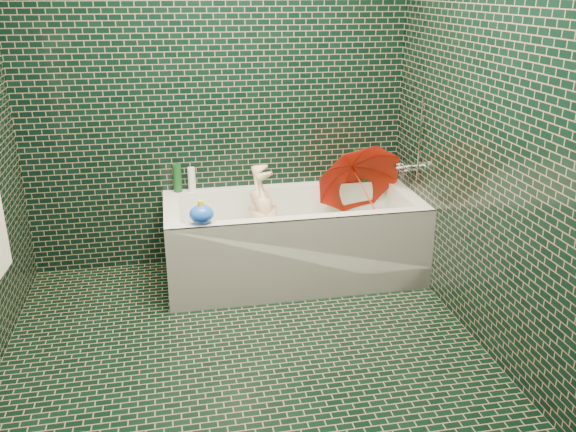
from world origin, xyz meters
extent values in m
plane|color=black|center=(0.00, 0.00, 0.00)|extent=(2.80, 2.80, 0.00)
plane|color=black|center=(0.00, 1.40, 1.25)|extent=(2.80, 0.00, 2.80)
plane|color=black|center=(0.00, -1.40, 1.25)|extent=(2.80, 0.00, 2.80)
plane|color=black|center=(1.30, 0.00, 1.25)|extent=(0.00, 2.80, 2.80)
cube|color=white|center=(0.45, 1.02, 0.07)|extent=(1.70, 0.75, 0.15)
cube|color=white|center=(0.45, 1.35, 0.35)|extent=(1.70, 0.10, 0.40)
cube|color=white|center=(0.45, 0.70, 0.35)|extent=(1.70, 0.10, 0.40)
cube|color=white|center=(1.25, 1.02, 0.35)|extent=(0.10, 0.55, 0.40)
cube|color=white|center=(-0.35, 1.02, 0.35)|extent=(0.10, 0.55, 0.40)
cube|color=white|center=(0.45, 0.66, 0.28)|extent=(1.70, 0.02, 0.55)
cube|color=green|center=(0.45, 1.02, 0.16)|extent=(1.35, 0.47, 0.01)
cube|color=silver|center=(0.45, 1.02, 0.30)|extent=(1.48, 0.53, 0.00)
cylinder|color=silver|center=(1.28, 1.02, 0.73)|extent=(0.14, 0.05, 0.05)
cylinder|color=silver|center=(1.20, 1.08, 0.73)|extent=(0.05, 0.04, 0.04)
cylinder|color=silver|center=(1.27, 0.92, 0.95)|extent=(0.01, 0.01, 0.55)
imported|color=beige|center=(0.28, 0.99, 0.31)|extent=(0.99, 0.40, 0.33)
imported|color=red|center=(0.95, 1.07, 0.58)|extent=(0.74, 0.78, 0.84)
imported|color=white|center=(1.25, 1.35, 0.55)|extent=(0.13, 0.14, 0.27)
imported|color=#5A1E74|center=(1.25, 1.35, 0.55)|extent=(0.10, 0.10, 0.20)
imported|color=#12421A|center=(1.06, 1.31, 0.55)|extent=(0.15, 0.15, 0.17)
cylinder|color=#12421A|center=(0.98, 1.35, 0.66)|extent=(0.07, 0.07, 0.23)
cylinder|color=silver|center=(1.15, 1.32, 0.64)|extent=(0.06, 0.06, 0.18)
cylinder|color=#12421A|center=(-0.30, 1.36, 0.65)|extent=(0.06, 0.06, 0.20)
cylinder|color=white|center=(-0.20, 1.35, 0.63)|extent=(0.06, 0.06, 0.17)
ellipsoid|color=yellow|center=(0.89, 1.36, 0.58)|extent=(0.10, 0.09, 0.06)
sphere|color=yellow|center=(0.92, 1.35, 0.62)|extent=(0.04, 0.04, 0.04)
cone|color=orange|center=(0.94, 1.34, 0.62)|extent=(0.02, 0.02, 0.02)
ellipsoid|color=blue|center=(-0.17, 0.72, 0.61)|extent=(0.15, 0.13, 0.11)
cylinder|color=yellow|center=(-0.17, 0.72, 0.68)|extent=(0.04, 0.04, 0.04)
camera|label=1|loc=(-0.33, -2.71, 1.90)|focal=38.00mm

